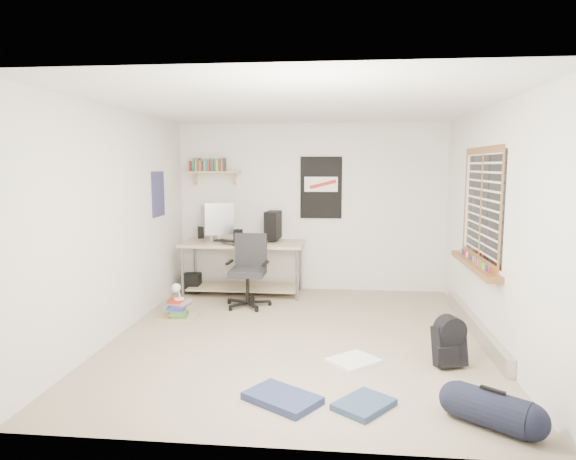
# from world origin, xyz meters

# --- Properties ---
(floor) EXTENTS (4.00, 4.50, 0.01)m
(floor) POSITION_xyz_m (0.00, 0.00, -0.01)
(floor) COLOR gray
(floor) RESTS_ON ground
(ceiling) EXTENTS (4.00, 4.50, 0.01)m
(ceiling) POSITION_xyz_m (0.00, 0.00, 2.50)
(ceiling) COLOR white
(ceiling) RESTS_ON ground
(back_wall) EXTENTS (4.00, 0.01, 2.50)m
(back_wall) POSITION_xyz_m (0.00, 2.25, 1.25)
(back_wall) COLOR silver
(back_wall) RESTS_ON ground
(left_wall) EXTENTS (0.01, 4.50, 2.50)m
(left_wall) POSITION_xyz_m (-2.00, 0.00, 1.25)
(left_wall) COLOR silver
(left_wall) RESTS_ON ground
(right_wall) EXTENTS (0.01, 4.50, 2.50)m
(right_wall) POSITION_xyz_m (2.00, 0.00, 1.25)
(right_wall) COLOR silver
(right_wall) RESTS_ON ground
(desk) EXTENTS (1.79, 0.85, 0.80)m
(desk) POSITION_xyz_m (-0.97, 1.85, 0.36)
(desk) COLOR #CBC28D
(desk) RESTS_ON floor
(monitor_left) EXTENTS (0.36, 0.25, 0.40)m
(monitor_left) POSITION_xyz_m (-1.44, 1.86, 1.00)
(monitor_left) COLOR #A6A7AB
(monitor_left) RESTS_ON desk
(monitor_right) EXTENTS (0.43, 0.26, 0.46)m
(monitor_right) POSITION_xyz_m (-1.29, 1.75, 1.03)
(monitor_right) COLOR #ABABB0
(monitor_right) RESTS_ON desk
(pc_tower) EXTENTS (0.22, 0.40, 0.41)m
(pc_tower) POSITION_xyz_m (-0.54, 2.00, 1.01)
(pc_tower) COLOR black
(pc_tower) RESTS_ON desk
(keyboard) EXTENTS (0.42, 0.27, 0.02)m
(keyboard) POSITION_xyz_m (-1.14, 1.65, 0.81)
(keyboard) COLOR black
(keyboard) RESTS_ON desk
(speaker_left) EXTENTS (0.11, 0.11, 0.17)m
(speaker_left) POSITION_xyz_m (-1.62, 1.93, 0.89)
(speaker_left) COLOR black
(speaker_left) RESTS_ON desk
(speaker_right) EXTENTS (0.12, 0.12, 0.19)m
(speaker_right) POSITION_xyz_m (-0.97, 1.52, 0.90)
(speaker_right) COLOR black
(speaker_right) RESTS_ON desk
(office_chair) EXTENTS (0.67, 0.67, 0.97)m
(office_chair) POSITION_xyz_m (-0.78, 1.17, 0.49)
(office_chair) COLOR #252427
(office_chair) RESTS_ON floor
(wall_shelf) EXTENTS (0.80, 0.22, 0.24)m
(wall_shelf) POSITION_xyz_m (-1.45, 2.14, 1.78)
(wall_shelf) COLOR tan
(wall_shelf) RESTS_ON back_wall
(poster_back_wall) EXTENTS (0.62, 0.03, 0.92)m
(poster_back_wall) POSITION_xyz_m (0.15, 2.23, 1.55)
(poster_back_wall) COLOR black
(poster_back_wall) RESTS_ON back_wall
(poster_left_wall) EXTENTS (0.02, 0.42, 0.60)m
(poster_left_wall) POSITION_xyz_m (-1.99, 1.20, 1.50)
(poster_left_wall) COLOR navy
(poster_left_wall) RESTS_ON left_wall
(window) EXTENTS (0.10, 1.50, 1.26)m
(window) POSITION_xyz_m (1.95, 0.30, 1.45)
(window) COLOR brown
(window) RESTS_ON right_wall
(baseboard_heater) EXTENTS (0.08, 2.50, 0.18)m
(baseboard_heater) POSITION_xyz_m (1.96, 0.30, 0.09)
(baseboard_heater) COLOR #B7B2A8
(baseboard_heater) RESTS_ON floor
(backpack) EXTENTS (0.33, 0.30, 0.37)m
(backpack) POSITION_xyz_m (1.47, -0.68, 0.20)
(backpack) COLOR black
(backpack) RESTS_ON floor
(duffel_bag) EXTENTS (0.38, 0.38, 0.53)m
(duffel_bag) POSITION_xyz_m (1.54, -1.82, 0.14)
(duffel_bag) COLOR black
(duffel_bag) RESTS_ON floor
(tshirt) EXTENTS (0.57, 0.56, 0.04)m
(tshirt) POSITION_xyz_m (0.59, -0.70, 0.02)
(tshirt) COLOR silver
(tshirt) RESTS_ON floor
(jeans_a) EXTENTS (0.68, 0.62, 0.06)m
(jeans_a) POSITION_xyz_m (-0.00, -1.57, 0.03)
(jeans_a) COLOR navy
(jeans_a) RESTS_ON floor
(jeans_b) EXTENTS (0.53, 0.55, 0.06)m
(jeans_b) POSITION_xyz_m (0.64, -1.61, 0.03)
(jeans_b) COLOR navy
(jeans_b) RESTS_ON floor
(book_stack) EXTENTS (0.57, 0.51, 0.33)m
(book_stack) POSITION_xyz_m (-1.55, 0.60, 0.15)
(book_stack) COLOR brown
(book_stack) RESTS_ON floor
(desk_lamp) EXTENTS (0.18, 0.23, 0.20)m
(desk_lamp) POSITION_xyz_m (-1.53, 0.58, 0.38)
(desk_lamp) COLOR silver
(desk_lamp) RESTS_ON book_stack
(subwoofer) EXTENTS (0.26, 0.26, 0.28)m
(subwoofer) POSITION_xyz_m (-1.75, 1.84, 0.14)
(subwoofer) COLOR black
(subwoofer) RESTS_ON floor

